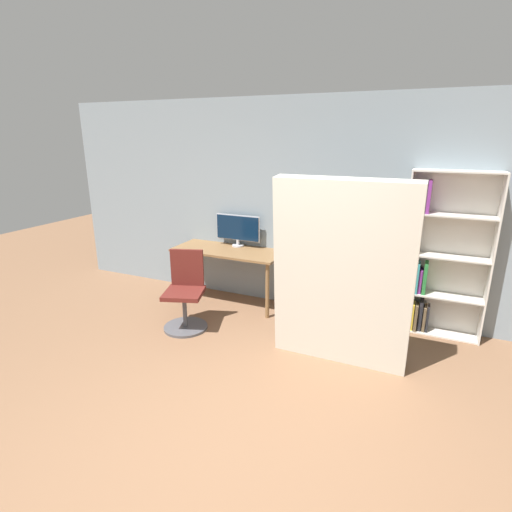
{
  "coord_description": "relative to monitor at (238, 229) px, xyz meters",
  "views": [
    {
      "loc": [
        1.17,
        -1.95,
        2.23
      ],
      "look_at": [
        -0.42,
        1.59,
        1.05
      ],
      "focal_mm": 28.0,
      "sensor_mm": 36.0,
      "label": 1
    }
  ],
  "objects": [
    {
      "name": "mattress_near",
      "position": [
        1.68,
        -1.1,
        -0.07
      ],
      "size": [
        1.33,
        0.34,
        1.87
      ],
      "color": "beige",
      "rests_on": "ground"
    },
    {
      "name": "ground_plane",
      "position": [
        1.23,
        -2.8,
        -1.0
      ],
      "size": [
        16.0,
        16.0,
        0.0
      ],
      "primitive_type": "plane",
      "color": "brown"
    },
    {
      "name": "office_chair",
      "position": [
        -0.16,
        -1.08,
        -0.62
      ],
      "size": [
        0.56,
        0.56,
        0.93
      ],
      "color": "#4C4C51",
      "rests_on": "ground"
    },
    {
      "name": "monitor",
      "position": [
        0.0,
        0.0,
        0.0
      ],
      "size": [
        0.65,
        0.16,
        0.44
      ],
      "color": "#B7B7BC",
      "rests_on": "desk"
    },
    {
      "name": "wall_back",
      "position": [
        1.23,
        0.13,
        0.35
      ],
      "size": [
        8.0,
        0.06,
        2.7
      ],
      "color": "gray",
      "rests_on": "ground"
    },
    {
      "name": "desk",
      "position": [
        -0.05,
        -0.21,
        -0.34
      ],
      "size": [
        1.48,
        0.62,
        0.76
      ],
      "color": "brown",
      "rests_on": "ground"
    },
    {
      "name": "bookshelf",
      "position": [
        2.49,
        -0.0,
        -0.14
      ],
      "size": [
        0.9,
        0.27,
        1.88
      ],
      "color": "beige",
      "rests_on": "ground"
    }
  ]
}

